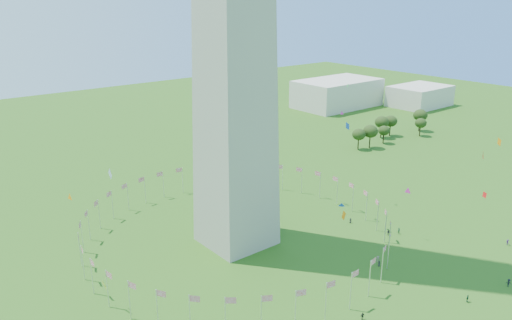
{
  "coord_description": "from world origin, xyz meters",
  "views": [
    {
      "loc": [
        -72.57,
        -47.88,
        63.68
      ],
      "look_at": [
        -5.39,
        35.0,
        28.25
      ],
      "focal_mm": 35.0,
      "sensor_mm": 36.0,
      "label": 1
    }
  ],
  "objects": [
    {
      "name": "gov_building_east_a",
      "position": [
        150.0,
        150.0,
        8.0
      ],
      "size": [
        50.0,
        30.0,
        16.0
      ],
      "primitive_type": "cube",
      "color": "beige",
      "rests_on": "ground"
    },
    {
      "name": "tree_line_east",
      "position": [
        115.41,
        85.59,
        4.84
      ],
      "size": [
        53.44,
        15.41,
        10.64
      ],
      "color": "#2B4416",
      "rests_on": "ground"
    },
    {
      "name": "flag_ring",
      "position": [
        -0.0,
        50.0,
        4.5
      ],
      "size": [
        80.24,
        80.24,
        9.0
      ],
      "color": "silver",
      "rests_on": "ground"
    },
    {
      "name": "kites_aloft",
      "position": [
        16.26,
        23.62,
        20.09
      ],
      "size": [
        97.82,
        72.21,
        34.06
      ],
      "color": "blue",
      "rests_on": "ground"
    },
    {
      "name": "crowd",
      "position": [
        11.09,
        0.86,
        0.83
      ],
      "size": [
        99.26,
        70.31,
        1.92
      ],
      "color": "black",
      "rests_on": "ground"
    },
    {
      "name": "gov_building_east_b",
      "position": [
        190.0,
        120.0,
        6.0
      ],
      "size": [
        35.0,
        25.0,
        12.0
      ],
      "primitive_type": "cube",
      "color": "beige",
      "rests_on": "ground"
    }
  ]
}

